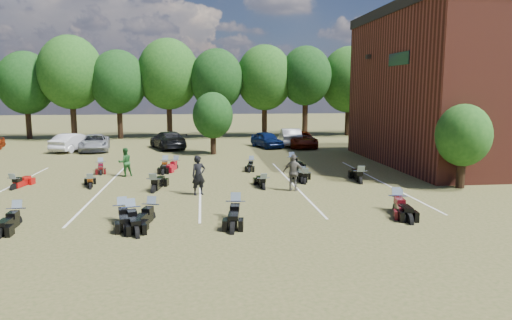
{
  "coord_description": "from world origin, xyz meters",
  "views": [
    {
      "loc": [
        -2.83,
        -20.96,
        5.01
      ],
      "look_at": [
        0.1,
        4.0,
        1.2
      ],
      "focal_mm": 32.0,
      "sensor_mm": 36.0,
      "label": 1
    }
  ],
  "objects": [
    {
      "name": "person_black",
      "position": [
        -3.06,
        0.94,
        0.96
      ],
      "size": [
        0.83,
        0.7,
        1.93
      ],
      "primitive_type": "imported",
      "rotation": [
        0.0,
        0.0,
        0.4
      ],
      "color": "black",
      "rests_on": "ground"
    },
    {
      "name": "motorcycle_10",
      "position": [
        0.23,
        1.85,
        0.0
      ],
      "size": [
        0.77,
        2.13,
        1.17
      ],
      "primitive_type": null,
      "rotation": [
        0.0,
        0.0,
        3.19
      ],
      "color": "black",
      "rests_on": "ground"
    },
    {
      "name": "motorcycle_15",
      "position": [
        -4.6,
        8.59,
        0.0
      ],
      "size": [
        1.3,
        2.25,
        1.2
      ],
      "primitive_type": null,
      "rotation": [
        0.0,
        0.0,
        -0.31
      ],
      "color": "#9F0B19",
      "rests_on": "ground"
    },
    {
      "name": "motorcycle_17",
      "position": [
        -5.24,
        8.34,
        0.0
      ],
      "size": [
        0.76,
        2.3,
        1.28
      ],
      "primitive_type": null,
      "rotation": [
        0.0,
        0.0,
        -0.01
      ],
      "color": "black",
      "rests_on": "ground"
    },
    {
      "name": "car_5",
      "position": [
        5.21,
        20.42,
        0.8
      ],
      "size": [
        2.07,
        4.97,
        1.6
      ],
      "primitive_type": "imported",
      "rotation": [
        0.0,
        0.0,
        3.06
      ],
      "color": "#B0B0AB",
      "rests_on": "ground"
    },
    {
      "name": "motorcycle_3",
      "position": [
        -4.9,
        -3.22,
        0.0
      ],
      "size": [
        1.23,
        2.39,
        1.27
      ],
      "primitive_type": null,
      "rotation": [
        0.0,
        0.0,
        -0.23
      ],
      "color": "black",
      "rests_on": "ground"
    },
    {
      "name": "motorcycle_4",
      "position": [
        -1.58,
        -3.4,
        0.0
      ],
      "size": [
        1.13,
        2.6,
        1.4
      ],
      "primitive_type": null,
      "rotation": [
        0.0,
        0.0,
        -0.13
      ],
      "color": "black",
      "rests_on": "ground"
    },
    {
      "name": "car_1",
      "position": [
        -13.63,
        18.68,
        0.75
      ],
      "size": [
        3.06,
        4.81,
        1.5
      ],
      "primitive_type": "imported",
      "rotation": [
        0.0,
        0.0,
        2.79
      ],
      "color": "silver",
      "rests_on": "ground"
    },
    {
      "name": "young_tree_midfield",
      "position": [
        -2.0,
        15.5,
        3.09
      ],
      "size": [
        3.2,
        3.2,
        4.7
      ],
      "color": "black",
      "rests_on": "ground"
    },
    {
      "name": "car_2",
      "position": [
        -11.9,
        18.54,
        0.7
      ],
      "size": [
        3.09,
        5.33,
        1.4
      ],
      "primitive_type": "imported",
      "rotation": [
        0.0,
        0.0,
        0.16
      ],
      "color": "gray",
      "rests_on": "ground"
    },
    {
      "name": "motorcycle_8",
      "position": [
        -8.67,
        3.07,
        0.0
      ],
      "size": [
        1.09,
        2.1,
        1.12
      ],
      "primitive_type": null,
      "rotation": [
        0.0,
        0.0,
        3.38
      ],
      "color": "black",
      "rests_on": "ground"
    },
    {
      "name": "car_6",
      "position": [
        5.98,
        18.96,
        0.71
      ],
      "size": [
        2.65,
        5.23,
        1.42
      ],
      "primitive_type": "imported",
      "rotation": [
        0.0,
        0.0,
        -0.06
      ],
      "color": "#4F1104",
      "rests_on": "ground"
    },
    {
      "name": "parking_lines",
      "position": [
        -3.0,
        3.0,
        0.01
      ],
      "size": [
        20.1,
        14.0,
        0.01
      ],
      "color": "silver",
      "rests_on": "ground"
    },
    {
      "name": "car_3",
      "position": [
        -5.87,
        19.38,
        0.77
      ],
      "size": [
        3.86,
        5.73,
        1.54
      ],
      "primitive_type": "imported",
      "rotation": [
        0.0,
        0.0,
        3.49
      ],
      "color": "black",
      "rests_on": "ground"
    },
    {
      "name": "motorcycle_0",
      "position": [
        -9.87,
        -3.3,
        0.0
      ],
      "size": [
        0.77,
        2.31,
        1.28
      ],
      "primitive_type": null,
      "rotation": [
        0.0,
        0.0,
        0.02
      ],
      "color": "black",
      "rests_on": "ground"
    },
    {
      "name": "person_grey",
      "position": [
        1.71,
        1.31,
        0.93
      ],
      "size": [
        1.19,
        0.86,
        1.87
      ],
      "primitive_type": "imported",
      "rotation": [
        0.0,
        0.0,
        2.73
      ],
      "color": "#605B52",
      "rests_on": "ground"
    },
    {
      "name": "tree_line",
      "position": [
        -1.0,
        29.0,
        6.31
      ],
      "size": [
        56.0,
        6.0,
        9.79
      ],
      "color": "black",
      "rests_on": "ground"
    },
    {
      "name": "car_4",
      "position": [
        2.88,
        19.27,
        0.71
      ],
      "size": [
        2.91,
        4.49,
        1.42
      ],
      "primitive_type": "imported",
      "rotation": [
        0.0,
        0.0,
        0.32
      ],
      "color": "navy",
      "rests_on": "ground"
    },
    {
      "name": "motorcycle_2",
      "position": [
        -5.97,
        -3.33,
        0.0
      ],
      "size": [
        1.24,
        2.46,
        1.31
      ],
      "primitive_type": null,
      "rotation": [
        0.0,
        0.0,
        0.22
      ],
      "color": "black",
      "rests_on": "ground"
    },
    {
      "name": "motorcycle_14",
      "position": [
        -9.29,
        8.52,
        0.0
      ],
      "size": [
        1.05,
        2.14,
        1.14
      ],
      "primitive_type": null,
      "rotation": [
        0.0,
        0.0,
        0.2
      ],
      "color": "#43090B",
      "rests_on": "ground"
    },
    {
      "name": "motorcycle_13",
      "position": [
        5.72,
        2.74,
        0.0
      ],
      "size": [
        1.15,
        2.58,
        1.39
      ],
      "primitive_type": null,
      "rotation": [
        0.0,
        0.0,
        3.0
      ],
      "color": "black",
      "rests_on": "ground"
    },
    {
      "name": "young_tree_near_building",
      "position": [
        10.5,
        1.0,
        2.75
      ],
      "size": [
        2.8,
        2.8,
        4.16
      ],
      "color": "black",
      "rests_on": "ground"
    },
    {
      "name": "ground",
      "position": [
        0.0,
        0.0,
        0.0
      ],
      "size": [
        160.0,
        160.0,
        0.0
      ],
      "primitive_type": "plane",
      "color": "brown",
      "rests_on": "ground"
    },
    {
      "name": "person_green",
      "position": [
        -7.42,
        6.39,
        0.85
      ],
      "size": [
        1.03,
        0.96,
        1.7
      ],
      "primitive_type": "imported",
      "rotation": [
        0.0,
        0.0,
        3.64
      ],
      "color": "#215A26",
      "rests_on": "ground"
    },
    {
      "name": "car_7",
      "position": [
        15.3,
        18.92,
        0.77
      ],
      "size": [
        4.17,
        5.75,
        1.55
      ],
      "primitive_type": "imported",
      "rotation": [
        0.0,
        0.0,
        3.57
      ],
      "color": "#333337",
      "rests_on": "ground"
    },
    {
      "name": "motorcycle_1",
      "position": [
        -5.6,
        -3.66,
        0.0
      ],
      "size": [
        1.32,
        2.46,
        1.31
      ],
      "primitive_type": null,
      "rotation": [
        0.0,
        0.0,
        0.26
      ],
      "color": "black",
      "rests_on": "ground"
    },
    {
      "name": "motorcycle_9",
      "position": [
        -5.3,
        1.82,
        0.0
      ],
      "size": [
        1.14,
        2.5,
        1.35
      ],
      "primitive_type": null,
      "rotation": [
        0.0,
        0.0,
        2.98
      ],
      "color": "black",
      "rests_on": "ground"
    },
    {
      "name": "motorcycle_11",
      "position": [
        2.68,
        3.0,
        0.0
      ],
      "size": [
        1.16,
        2.29,
        1.22
      ],
      "primitive_type": null,
      "rotation": [
        0.0,
        0.0,
        2.92
      ],
      "color": "black",
      "rests_on": "ground"
    },
    {
      "name": "motorcycle_5",
      "position": [
        5.24,
        -3.09,
        0.0
      ],
      "size": [
        1.11,
        2.54,
        1.37
      ],
      "primitive_type": null,
      "rotation": [
        0.0,
        0.0,
        -0.14
      ],
      "color": "black",
      "rests_on": "ground"
    },
    {
      "name": "motorcycle_6",
      "position": [
        5.34,
        -3.03,
        0.0
      ],
      "size": [
        1.32,
        2.33,
        1.24
      ],
      "primitive_type": null,
      "rotation": [
        0.0,
        0.0,
        -0.29
      ],
      "color": "#4B0A12",
      "rests_on": "ground"
    },
    {
      "name": "motorcycle_18",
      "position": [
        0.31,
        8.3,
        0.0
      ],
      "size": [
        1.02,
        2.12,
        1.13
      ],
      "primitive_type": null,
      "rotation": [
        0.0,
        0.0,
        -0.19
      ],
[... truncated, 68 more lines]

